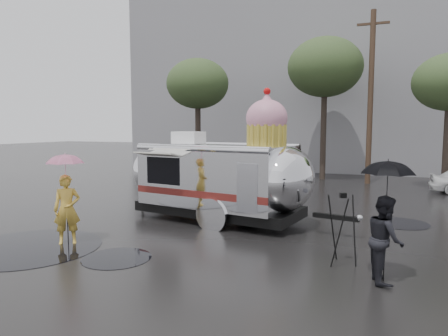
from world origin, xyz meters
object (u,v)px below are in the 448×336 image
at_px(airstream_trailer, 221,174).
at_px(tripod, 342,221).
at_px(person_right, 385,239).
at_px(person_left, 67,209).

bearing_deg(airstream_trailer, tripod, -26.44).
bearing_deg(person_right, tripod, 37.79).
xyz_separation_m(person_left, person_right, (7.59, 0.21, -0.05)).
bearing_deg(tripod, airstream_trailer, 119.79).
bearing_deg(airstream_trailer, person_right, -27.12).
height_order(airstream_trailer, person_right, airstream_trailer).
bearing_deg(airstream_trailer, person_left, -115.20).
distance_m(airstream_trailer, tripod, 5.02).
distance_m(person_right, tripod, 1.12).
bearing_deg(tripod, person_left, 163.85).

